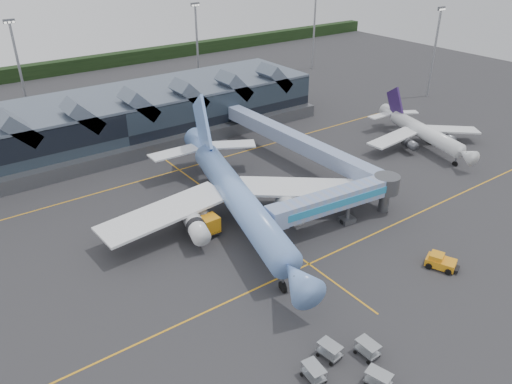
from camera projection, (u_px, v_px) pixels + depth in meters
ground at (272, 237)px, 71.62m from camera, size 260.00×260.00×0.00m
taxi_stripes at (233, 209)px, 78.77m from camera, size 120.00×60.00×0.01m
tree_line_far at (48, 69)px, 149.35m from camera, size 260.00×4.00×4.00m
terminal at (109, 121)px, 100.57m from camera, size 90.00×22.25×12.52m
light_masts at (184, 53)px, 121.61m from camera, size 132.40×42.56×22.45m
main_airliner at (236, 195)px, 73.55m from camera, size 40.06×46.98×15.31m
regional_jet at (422, 131)px, 100.57m from camera, size 24.99×27.87×9.71m
jet_bridge at (345, 198)px, 72.83m from camera, size 23.03×5.64×6.11m
fuel_truck at (195, 213)px, 73.92m from camera, size 3.14×10.33×3.45m
pushback_tug at (441, 262)px, 64.97m from camera, size 3.72×4.55×1.83m
baggage_carts at (347, 362)px, 49.81m from camera, size 8.39×8.12×1.69m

